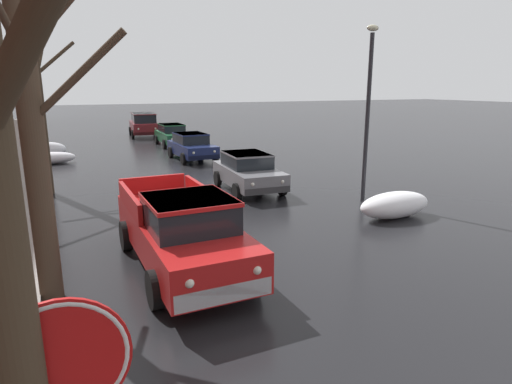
# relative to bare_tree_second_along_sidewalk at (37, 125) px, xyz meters

# --- Properties ---
(snow_bank_near_corner_left) EXTENTS (1.98, 0.97, 0.86)m
(snow_bank_near_corner_left) POSITION_rel_bare_tree_second_along_sidewalk_xyz_m (-0.01, 18.25, -2.83)
(snow_bank_near_corner_left) COLOR white
(snow_bank_near_corner_left) RESTS_ON ground
(snow_bank_along_left_kerb) EXTENTS (2.47, 1.00, 0.79)m
(snow_bank_along_left_kerb) POSITION_rel_bare_tree_second_along_sidewalk_xyz_m (9.40, 1.27, -2.85)
(snow_bank_along_left_kerb) COLOR white
(snow_bank_along_left_kerb) RESTS_ON ground
(snow_bank_mid_block_left) EXTENTS (2.36, 0.90, 0.60)m
(snow_bank_mid_block_left) POSITION_rel_bare_tree_second_along_sidewalk_xyz_m (0.01, 15.92, -2.94)
(snow_bank_mid_block_left) COLOR white
(snow_bank_mid_block_left) RESTS_ON ground
(bare_tree_second_along_sidewalk) EXTENTS (2.14, 3.34, 6.26)m
(bare_tree_second_along_sidewalk) POSITION_rel_bare_tree_second_along_sidewalk_xyz_m (0.00, 0.00, 0.00)
(bare_tree_second_along_sidewalk) COLOR #4C3D2D
(bare_tree_second_along_sidewalk) RESTS_ON ground
(bare_tree_mid_block) EXTENTS (3.69, 1.66, 7.44)m
(bare_tree_mid_block) POSITION_rel_bare_tree_second_along_sidewalk_xyz_m (-0.12, 9.05, 0.66)
(bare_tree_mid_block) COLOR #382B1E
(bare_tree_mid_block) RESTS_ON ground
(pickup_truck_red_approaching_near_lane) EXTENTS (2.08, 5.33, 1.76)m
(pickup_truck_red_approaching_near_lane) POSITION_rel_bare_tree_second_along_sidewalk_xyz_m (2.52, 0.29, -2.35)
(pickup_truck_red_approaching_near_lane) COLOR red
(pickup_truck_red_approaching_near_lane) RESTS_ON ground
(sedan_grey_parked_kerbside_close) EXTENTS (2.12, 3.98, 1.42)m
(sedan_grey_parked_kerbside_close) POSITION_rel_bare_tree_second_along_sidewalk_xyz_m (6.81, 6.39, -2.48)
(sedan_grey_parked_kerbside_close) COLOR slate
(sedan_grey_parked_kerbside_close) RESTS_ON ground
(sedan_darkblue_parked_kerbside_mid) EXTENTS (1.93, 4.04, 1.42)m
(sedan_darkblue_parked_kerbside_mid) POSITION_rel_bare_tree_second_along_sidewalk_xyz_m (6.97, 14.10, -2.48)
(sedan_darkblue_parked_kerbside_mid) COLOR navy
(sedan_darkblue_parked_kerbside_mid) RESTS_ON ground
(sedan_green_parked_far_down_block) EXTENTS (1.93, 4.34, 1.42)m
(sedan_green_parked_far_down_block) POSITION_rel_bare_tree_second_along_sidewalk_xyz_m (7.48, 20.15, -2.48)
(sedan_green_parked_far_down_block) COLOR #1E5633
(sedan_green_parked_far_down_block) RESTS_ON ground
(suv_maroon_queued_behind_truck) EXTENTS (2.46, 4.86, 1.82)m
(suv_maroon_queued_behind_truck) POSITION_rel_bare_tree_second_along_sidewalk_xyz_m (6.84, 26.41, -2.24)
(suv_maroon_queued_behind_truck) COLOR maroon
(suv_maroon_queued_behind_truck) RESTS_ON ground
(street_lamp_post) EXTENTS (0.44, 0.24, 5.76)m
(street_lamp_post) POSITION_rel_bare_tree_second_along_sidewalk_xyz_m (9.75, 3.22, 0.00)
(street_lamp_post) COLOR #28282D
(street_lamp_post) RESTS_ON ground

